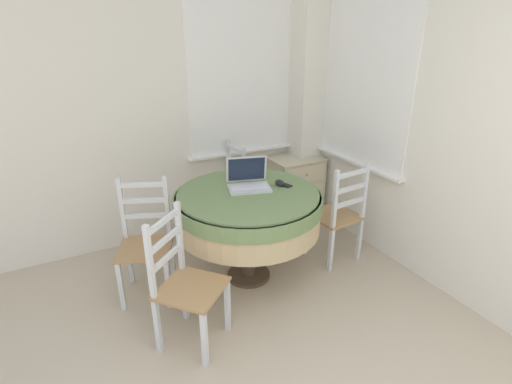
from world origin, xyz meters
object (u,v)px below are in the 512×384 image
(cell_phone, at_px, (286,185))
(dining_chair_near_back_window, at_px, (225,193))
(dining_chair_camera_near, at_px, (185,284))
(dining_chair_left_flank, at_px, (146,243))
(computer_mouse, at_px, (280,183))
(laptop, at_px, (248,181))
(round_dining_table, at_px, (248,209))
(dining_chair_near_right_window, at_px, (338,216))
(corner_cabinet, at_px, (295,187))

(cell_phone, relative_size, dining_chair_near_back_window, 0.12)
(dining_chair_camera_near, distance_m, dining_chair_left_flank, 0.66)
(computer_mouse, bearing_deg, laptop, 159.42)
(round_dining_table, relative_size, cell_phone, 10.20)
(round_dining_table, height_order, computer_mouse, computer_mouse)
(round_dining_table, xyz_separation_m, dining_chair_camera_near, (-0.69, -0.45, -0.20))
(computer_mouse, xyz_separation_m, cell_phone, (0.04, -0.03, -0.02))
(dining_chair_near_back_window, height_order, dining_chair_left_flank, same)
(round_dining_table, xyz_separation_m, dining_chair_near_right_window, (0.82, -0.12, -0.20))
(laptop, bearing_deg, corner_cabinet, 37.27)
(laptop, relative_size, dining_chair_near_back_window, 0.42)
(round_dining_table, bearing_deg, cell_phone, -3.73)
(round_dining_table, height_order, corner_cabinet, round_dining_table)
(corner_cabinet, bearing_deg, dining_chair_near_right_window, -100.39)
(dining_chair_camera_near, xyz_separation_m, dining_chair_left_flank, (-0.10, 0.65, 0.00))
(dining_chair_left_flank, bearing_deg, laptop, -7.15)
(laptop, xyz_separation_m, corner_cabinet, (0.93, 0.71, -0.49))
(dining_chair_near_right_window, xyz_separation_m, corner_cabinet, (0.17, 0.92, -0.10))
(laptop, distance_m, dining_chair_near_right_window, 0.89)
(dining_chair_camera_near, bearing_deg, laptop, 36.42)
(laptop, relative_size, dining_chair_near_right_window, 0.42)
(cell_phone, height_order, dining_chair_left_flank, dining_chair_left_flank)
(corner_cabinet, bearing_deg, dining_chair_camera_near, -143.10)
(cell_phone, bearing_deg, computer_mouse, 147.85)
(cell_phone, distance_m, dining_chair_near_right_window, 0.60)
(computer_mouse, bearing_deg, dining_chair_near_right_window, -13.20)
(laptop, distance_m, dining_chair_left_flank, 0.93)
(corner_cabinet, bearing_deg, cell_phone, -128.42)
(computer_mouse, bearing_deg, dining_chair_near_back_window, 99.46)
(dining_chair_near_right_window, bearing_deg, dining_chair_left_flank, 168.76)
(cell_phone, distance_m, dining_chair_camera_near, 1.16)
(computer_mouse, distance_m, dining_chair_near_back_window, 0.89)
(laptop, height_order, cell_phone, laptop)
(dining_chair_camera_near, bearing_deg, round_dining_table, 33.26)
(dining_chair_near_right_window, height_order, dining_chair_camera_near, same)
(computer_mouse, relative_size, dining_chair_near_right_window, 0.10)
(round_dining_table, distance_m, computer_mouse, 0.33)
(dining_chair_camera_near, relative_size, dining_chair_left_flank, 1.00)
(computer_mouse, xyz_separation_m, dining_chair_near_back_window, (-0.13, 0.81, -0.36))
(computer_mouse, relative_size, dining_chair_near_back_window, 0.10)
(round_dining_table, height_order, dining_chair_near_back_window, dining_chair_near_back_window)
(cell_phone, bearing_deg, round_dining_table, 176.27)
(dining_chair_left_flank, bearing_deg, dining_chair_camera_near, -81.51)
(laptop, xyz_separation_m, computer_mouse, (0.24, -0.09, -0.03))
(dining_chair_near_back_window, height_order, dining_chair_camera_near, same)
(dining_chair_near_back_window, distance_m, dining_chair_left_flank, 1.12)
(laptop, xyz_separation_m, cell_phone, (0.28, -0.12, -0.04))
(computer_mouse, height_order, dining_chair_near_right_window, dining_chair_near_right_window)
(dining_chair_left_flank, bearing_deg, corner_cabinet, 18.93)
(dining_chair_camera_near, height_order, corner_cabinet, dining_chair_camera_near)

